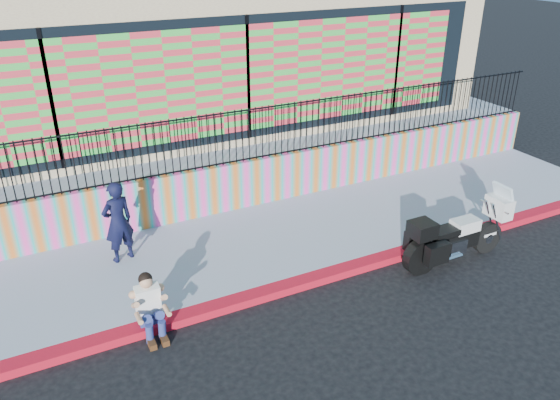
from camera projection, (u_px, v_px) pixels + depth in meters
ground at (340, 275)px, 10.30m from camera, size 90.00×90.00×0.00m
red_curb at (340, 272)px, 10.27m from camera, size 16.00×0.30×0.15m
sidewalk at (298, 233)px, 11.60m from camera, size 16.00×3.00×0.15m
mural_wall at (265, 180)px, 12.61m from camera, size 16.00×0.20×1.10m
metal_fence at (265, 132)px, 12.11m from camera, size 15.80×0.04×1.20m
elevated_platform at (194, 122)px, 16.75m from camera, size 16.00×10.00×1.25m
storefront_building at (190, 35)px, 15.43m from camera, size 14.00×8.06×4.00m
police_motorcycle at (455, 235)px, 10.45m from camera, size 2.34×0.77×1.45m
police_officer at (118, 222)px, 10.19m from camera, size 0.67×0.54×1.61m
seated_man at (151, 312)px, 8.56m from camera, size 0.54×0.71×1.06m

